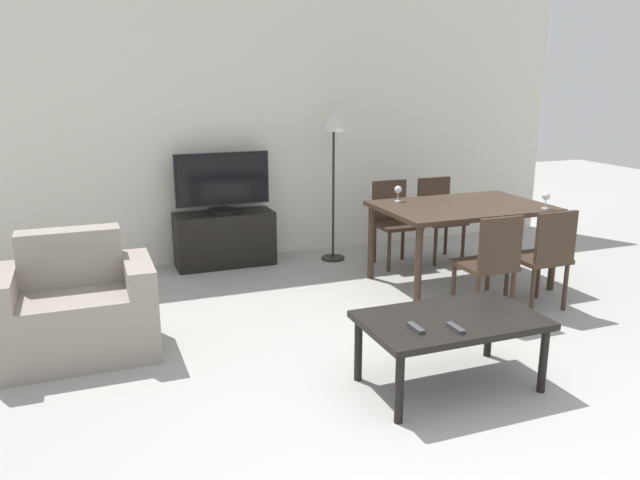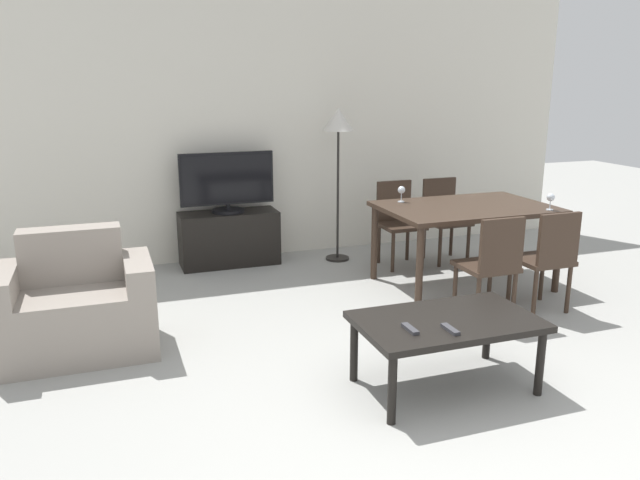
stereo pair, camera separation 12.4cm
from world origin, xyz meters
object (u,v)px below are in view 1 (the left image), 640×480
at_px(dining_table, 462,213).
at_px(tv_stand, 225,239).
at_px(remote_secondary, 456,328).
at_px(armchair, 75,311).
at_px(dining_chair_far, 438,214).
at_px(dining_chair_near_right, 545,254).
at_px(tv, 223,183).
at_px(dining_chair_far_left, 393,218).
at_px(dining_chair_near, 490,261).
at_px(floor_lamp, 334,130).
at_px(wine_glass_center, 398,191).
at_px(coffee_table, 451,325).
at_px(remote_primary, 416,328).
at_px(wine_glass_left, 546,197).

bearing_deg(dining_table, tv_stand, 143.92).
bearing_deg(remote_secondary, armchair, 144.25).
height_order(dining_chair_far, dining_chair_near_right, same).
distance_m(tv, dining_chair_far_left, 1.73).
bearing_deg(dining_chair_near, tv, 126.62).
height_order(dining_chair_far, remote_secondary, dining_chair_far).
height_order(floor_lamp, remote_secondary, floor_lamp).
height_order(dining_chair_near, dining_chair_near_right, same).
bearing_deg(wine_glass_center, coffee_table, -109.04).
height_order(dining_chair_far, wine_glass_center, wine_glass_center).
xyz_separation_m(dining_table, floor_lamp, (-0.77, 1.15, 0.66)).
xyz_separation_m(tv_stand, tv, (0.00, -0.00, 0.57)).
relative_size(armchair, tv_stand, 1.06).
xyz_separation_m(armchair, tv, (1.40, 1.72, 0.52)).
relative_size(armchair, tv, 1.11).
relative_size(coffee_table, dining_chair_far, 1.29).
xyz_separation_m(dining_chair_far_left, floor_lamp, (-0.51, 0.35, 0.86)).
bearing_deg(remote_primary, dining_chair_near_right, 28.92).
height_order(dining_chair_far_left, wine_glass_center, wine_glass_center).
xyz_separation_m(tv, remote_secondary, (0.62, -3.18, -0.38)).
relative_size(dining_table, wine_glass_center, 10.12).
height_order(dining_table, remote_primary, dining_table).
relative_size(tv_stand, dining_chair_far_left, 1.17).
height_order(armchair, coffee_table, armchair).
xyz_separation_m(dining_chair_near, wine_glass_center, (-0.21, 1.14, 0.37)).
height_order(floor_lamp, wine_glass_left, floor_lamp).
height_order(dining_chair_near_right, dining_chair_far_left, same).
xyz_separation_m(dining_chair_near, dining_chair_far_left, (0.00, 1.60, 0.00)).
xyz_separation_m(remote_primary, wine_glass_left, (2.01, 1.34, 0.38)).
bearing_deg(coffee_table, dining_chair_near, 43.58).
relative_size(remote_secondary, wine_glass_center, 1.03).
distance_m(tv, remote_secondary, 3.26).
distance_m(tv, dining_chair_near, 2.71).
bearing_deg(wine_glass_center, remote_primary, -115.20).
xyz_separation_m(coffee_table, remote_primary, (-0.29, -0.09, 0.06)).
relative_size(tv, remote_secondary, 6.17).
bearing_deg(dining_chair_near, floor_lamp, 104.68).
xyz_separation_m(armchair, dining_chair_far, (3.52, 1.16, 0.15)).
bearing_deg(dining_chair_near_right, coffee_table, -148.91).
xyz_separation_m(armchair, coffee_table, (2.11, -1.29, 0.09)).
height_order(tv_stand, coffee_table, tv_stand).
xyz_separation_m(armchair, remote_primary, (1.82, -1.38, 0.14)).
relative_size(coffee_table, dining_chair_near, 1.29).
distance_m(dining_chair_far, wine_glass_center, 0.94).
bearing_deg(wine_glass_left, coffee_table, -144.10).
relative_size(dining_chair_far, dining_chair_far_left, 1.00).
xyz_separation_m(armchair, dining_table, (3.26, 0.36, 0.35)).
bearing_deg(wine_glass_center, dining_chair_near, -79.69).
relative_size(tv, wine_glass_left, 6.34).
distance_m(dining_table, remote_secondary, 2.21).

